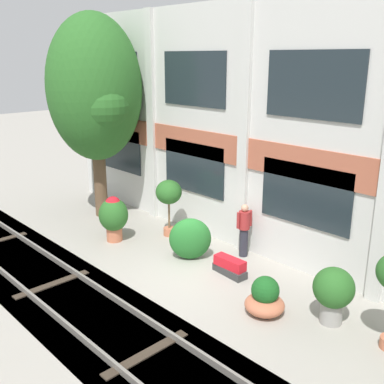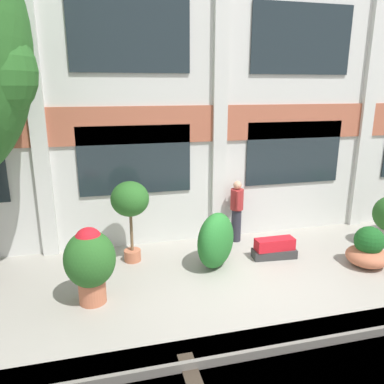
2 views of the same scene
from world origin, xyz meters
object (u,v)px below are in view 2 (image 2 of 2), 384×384
potted_plant_wide_bowl (368,250)px  resident_by_doorway (237,209)px  potted_plant_terracotta_small (130,203)px  topiary_hedge (216,240)px  potted_plant_glazed_jar (90,260)px  potted_plant_square_trough (274,249)px

potted_plant_wide_bowl → resident_by_doorway: bearing=138.9°
potted_plant_terracotta_small → topiary_hedge: (1.82, -0.76, -0.80)m
potted_plant_glazed_jar → resident_by_doorway: 4.29m
potted_plant_square_trough → topiary_hedge: (-1.51, -0.08, 0.40)m
potted_plant_terracotta_small → potted_plant_square_trough: potted_plant_terracotta_small is taller
potted_plant_terracotta_small → potted_plant_square_trough: 3.61m
topiary_hedge → potted_plant_glazed_jar: bearing=-162.8°
potted_plant_wide_bowl → potted_plant_glazed_jar: 6.16m
potted_plant_square_trough → resident_by_doorway: 1.48m
topiary_hedge → resident_by_doorway: bearing=52.9°
resident_by_doorway → potted_plant_wide_bowl: bearing=-24.8°
resident_by_doorway → potted_plant_square_trough: bearing=-50.2°
potted_plant_wide_bowl → potted_plant_square_trough: potted_plant_wide_bowl is taller
potted_plant_terracotta_small → potted_plant_glazed_jar: size_ratio=1.28×
potted_plant_square_trough → topiary_hedge: bearing=-176.9°
potted_plant_glazed_jar → topiary_hedge: 2.87m
potted_plant_glazed_jar → potted_plant_terracotta_small: bearing=60.5°
resident_by_doorway → topiary_hedge: (-0.98, -1.30, -0.25)m
potted_plant_terracotta_small → potted_plant_wide_bowl: 5.56m
potted_plant_glazed_jar → potted_plant_wide_bowl: bearing=0.3°
potted_plant_square_trough → potted_plant_glazed_jar: 4.39m
potted_plant_glazed_jar → resident_by_doorway: size_ratio=0.92×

